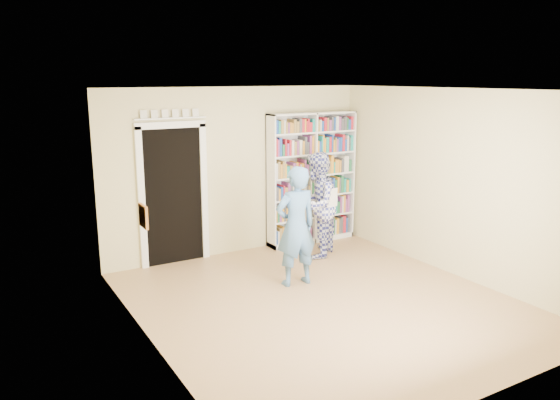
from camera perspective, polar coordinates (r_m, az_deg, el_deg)
name	(u,v)px	position (r m, az deg, el deg)	size (l,w,h in m)	color
floor	(324,302)	(7.20, 4.60, -10.62)	(5.00, 5.00, 0.00)	#AB8653
ceiling	(328,90)	(6.61, 5.03, 11.40)	(5.00, 5.00, 0.00)	white
wall_back	(237,171)	(8.89, -4.50, 3.01)	(4.50, 4.50, 0.00)	beige
wall_left	(147,225)	(5.81, -13.68, -2.58)	(5.00, 5.00, 0.00)	beige
wall_right	(454,183)	(8.26, 17.69, 1.68)	(5.00, 5.00, 0.00)	beige
bookshelf	(311,178)	(9.46, 3.31, 2.34)	(1.64, 0.31, 2.26)	white
doorway	(173,189)	(8.49, -11.10, 1.17)	(1.10, 0.08, 2.43)	black
wall_art	(143,216)	(5.99, -14.08, -1.65)	(0.03, 0.25, 0.25)	brown
man_blue	(296,226)	(7.52, 1.67, -2.77)	(0.61, 0.40, 1.68)	#4E7BAE
man_plaid	(317,205)	(8.72, 3.84, -0.53)	(0.83, 0.64, 1.70)	navy
paper_sheet	(332,198)	(8.59, 5.48, 0.24)	(0.21, 0.01, 0.30)	white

